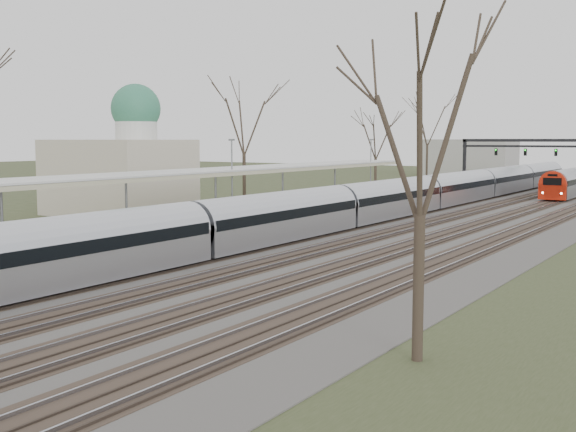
% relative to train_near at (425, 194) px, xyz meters
% --- Properties ---
extents(track_bed, '(24.00, 160.00, 0.22)m').
position_rel_train_near_xyz_m(track_bed, '(2.76, 1.32, -1.42)').
color(track_bed, '#474442').
rests_on(track_bed, ground).
extents(platform, '(3.50, 69.00, 1.00)m').
position_rel_train_near_xyz_m(platform, '(-6.55, -16.18, -0.98)').
color(platform, '#9E9B93').
rests_on(platform, ground).
extents(canopy, '(4.10, 50.00, 3.11)m').
position_rel_train_near_xyz_m(canopy, '(-6.55, -20.69, 2.45)').
color(canopy, slate).
rests_on(canopy, platform).
extents(dome_building, '(10.00, 8.00, 10.30)m').
position_rel_train_near_xyz_m(dome_building, '(-19.21, -15.68, 2.24)').
color(dome_building, beige).
rests_on(dome_building, ground).
extents(signal_gantry, '(21.00, 0.59, 6.08)m').
position_rel_train_near_xyz_m(signal_gantry, '(2.79, 31.31, 3.43)').
color(signal_gantry, black).
rests_on(signal_gantry, ground).
extents(tree_west_far, '(5.50, 5.50, 11.33)m').
position_rel_train_near_xyz_m(tree_west_far, '(-14.50, -5.68, 6.54)').
color(tree_west_far, '#2D231C').
rests_on(tree_west_far, ground).
extents(tree_east_near, '(4.50, 4.50, 9.27)m').
position_rel_train_near_xyz_m(tree_east_near, '(15.50, -38.68, 5.08)').
color(tree_east_near, '#2D231C').
rests_on(tree_east_near, ground).
extents(train_near, '(2.62, 90.21, 3.05)m').
position_rel_train_near_xyz_m(train_near, '(0.00, 0.00, 0.00)').
color(train_near, '#B8BBC3').
rests_on(train_near, ground).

